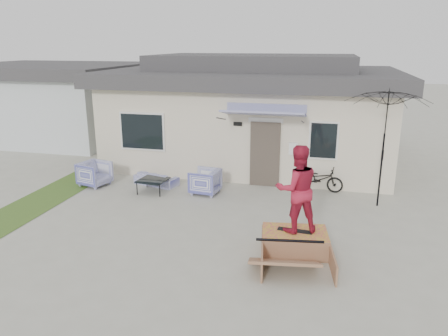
% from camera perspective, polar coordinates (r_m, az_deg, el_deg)
% --- Properties ---
extents(ground, '(90.00, 90.00, 0.00)m').
position_cam_1_polar(ground, '(10.38, -4.02, -9.52)').
color(ground, '#A2A192').
rests_on(ground, ground).
extents(grass_strip, '(1.40, 8.00, 0.01)m').
position_cam_1_polar(grass_strip, '(14.30, -21.78, -3.32)').
color(grass_strip, '#3A5B22').
rests_on(grass_strip, ground).
extents(house, '(10.80, 8.49, 4.10)m').
position_cam_1_polar(house, '(17.32, 3.92, 7.67)').
color(house, beige).
rests_on(house, ground).
extents(neighbor_house, '(8.60, 7.60, 3.50)m').
position_cam_1_polar(neighbor_house, '(23.32, -21.76, 8.37)').
color(neighbor_house, silver).
rests_on(neighbor_house, ground).
extents(loveseat, '(1.53, 0.79, 0.57)m').
position_cam_1_polar(loveseat, '(14.33, -8.90, -1.09)').
color(loveseat, '#4345A3').
rests_on(loveseat, ground).
extents(armchair_left, '(0.98, 1.02, 0.87)m').
position_cam_1_polar(armchair_left, '(14.66, -16.66, -0.58)').
color(armchair_left, '#4345A3').
rests_on(armchair_left, ground).
extents(armchair_right, '(0.86, 0.90, 0.85)m').
position_cam_1_polar(armchair_right, '(13.32, -2.52, -1.62)').
color(armchair_right, '#4345A3').
rests_on(armchair_right, ground).
extents(coffee_table, '(0.92, 0.92, 0.41)m').
position_cam_1_polar(coffee_table, '(13.68, -9.33, -2.31)').
color(coffee_table, black).
rests_on(coffee_table, ground).
extents(bicycle, '(1.55, 0.77, 0.95)m').
position_cam_1_polar(bicycle, '(13.88, 12.46, -1.05)').
color(bicycle, black).
rests_on(bicycle, ground).
extents(patio_umbrella, '(2.64, 2.51, 2.20)m').
position_cam_1_polar(patio_umbrella, '(12.71, 20.23, 2.71)').
color(patio_umbrella, black).
rests_on(patio_umbrella, ground).
extents(skate_ramp, '(1.68, 2.08, 0.47)m').
position_cam_1_polar(skate_ramp, '(9.88, 9.26, -9.56)').
color(skate_ramp, '#8A5D40').
rests_on(skate_ramp, ground).
extents(skateboard, '(0.78, 0.26, 0.05)m').
position_cam_1_polar(skateboard, '(9.81, 9.31, -8.07)').
color(skateboard, black).
rests_on(skateboard, skate_ramp).
extents(skater, '(1.16, 1.04, 1.94)m').
position_cam_1_polar(skater, '(9.45, 9.59, -2.56)').
color(skater, '#AE1E38').
rests_on(skater, skateboard).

